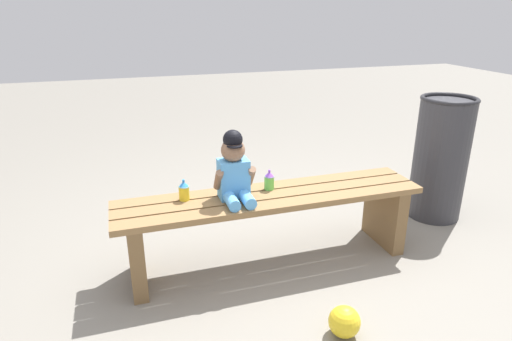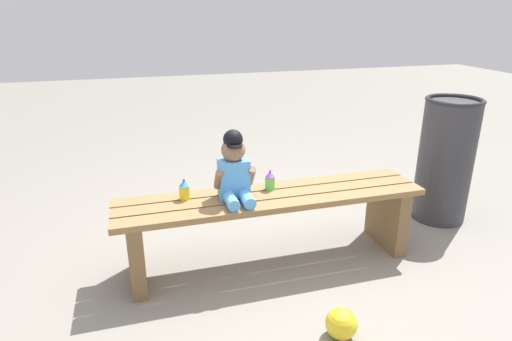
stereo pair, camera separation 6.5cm
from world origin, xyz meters
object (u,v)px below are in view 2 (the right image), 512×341
Objects in this scene: child_figure at (234,170)px; trash_bin at (445,160)px; toy_ball at (341,323)px; sippy_cup_left at (184,190)px; park_bench at (271,215)px; sippy_cup_right at (270,180)px.

trash_bin reaches higher than child_figure.
child_figure is 2.59× the size of toy_ball.
toy_ball is 0.17× the size of trash_bin.
child_figure is at bearing -13.60° from sippy_cup_left.
park_bench is 4.55× the size of child_figure.
trash_bin reaches higher than toy_ball.
sippy_cup_right is 0.79× the size of toy_ball.
toy_ball is (0.12, -0.73, -0.24)m from park_bench.
sippy_cup_left and sippy_cup_right have the same top height.
park_bench is 2.02× the size of trash_bin.
sippy_cup_right is at bearing 0.00° from sippy_cup_left.
sippy_cup_right is 0.14× the size of trash_bin.
toy_ball is at bearing -80.71° from park_bench.
sippy_cup_right is at bearing 97.58° from toy_ball.
child_figure is 3.26× the size of sippy_cup_right.
sippy_cup_left is 1.91m from trash_bin.
sippy_cup_left is 0.79× the size of toy_ball.
child_figure reaches higher than toy_ball.
sippy_cup_left is 0.14× the size of trash_bin.
sippy_cup_right is at bearing 16.08° from child_figure.
toy_ball is 1.65m from trash_bin.
sippy_cup_right reaches higher than toy_ball.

